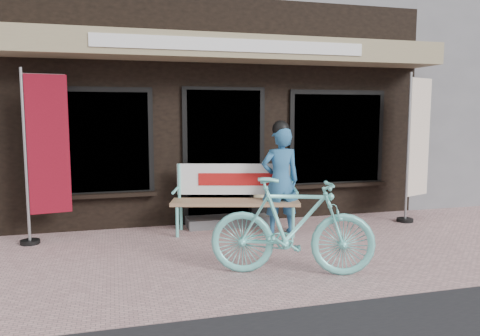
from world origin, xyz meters
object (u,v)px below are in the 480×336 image
object	(u,v)px
bicycle	(292,226)
nobori_red	(45,154)
menu_stand	(262,192)
nobori_cream	(417,145)
person	(280,178)
bench	(235,193)

from	to	relation	value
bicycle	nobori_red	size ratio (longest dim) A/B	0.76
nobori_red	menu_stand	world-z (taller)	nobori_red
nobori_cream	person	bearing A→B (deg)	163.69
person	bicycle	size ratio (longest dim) A/B	0.93
person	nobori_cream	distance (m)	2.53
bicycle	bench	bearing A→B (deg)	24.12
menu_stand	bicycle	bearing A→B (deg)	-121.46
bench	bicycle	size ratio (longest dim) A/B	1.07
person	nobori_red	distance (m)	3.33
bench	bicycle	distance (m)	1.98
bicycle	nobori_cream	distance (m)	3.63
bench	nobori_cream	world-z (taller)	nobori_cream
nobori_cream	nobori_red	bearing A→B (deg)	156.85
menu_stand	bench	bearing A→B (deg)	-159.23
bench	nobori_red	size ratio (longest dim) A/B	0.81
person	menu_stand	size ratio (longest dim) A/B	1.76
person	bicycle	bearing A→B (deg)	-103.13
person	bicycle	xyz separation A→B (m)	(-0.49, -1.73, -0.28)
bench	person	size ratio (longest dim) A/B	1.16
bench	menu_stand	bearing A→B (deg)	57.60
nobori_red	menu_stand	size ratio (longest dim) A/B	2.49
nobori_cream	menu_stand	distance (m)	2.68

